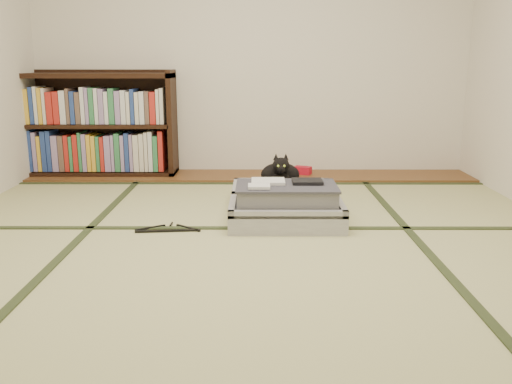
{
  "coord_description": "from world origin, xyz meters",
  "views": [
    {
      "loc": [
        0.06,
        -2.87,
        1.02
      ],
      "look_at": [
        0.05,
        0.35,
        0.25
      ],
      "focal_mm": 38.0,
      "sensor_mm": 36.0,
      "label": 1
    }
  ],
  "objects": [
    {
      "name": "red_item",
      "position": [
        0.48,
        2.03,
        0.06
      ],
      "size": [
        0.17,
        0.14,
        0.07
      ],
      "primitive_type": "cube",
      "rotation": [
        0.0,
        0.0,
        -0.42
      ],
      "color": "#B80E22",
      "rests_on": "wood_strip"
    },
    {
      "name": "wood_strip",
      "position": [
        0.0,
        2.0,
        0.01
      ],
      "size": [
        4.0,
        0.5,
        0.02
      ],
      "primitive_type": "cube",
      "color": "brown",
      "rests_on": "ground"
    },
    {
      "name": "cat",
      "position": [
        0.23,
        0.98,
        0.24
      ],
      "size": [
        0.32,
        0.33,
        0.26
      ],
      "color": "black",
      "rests_on": "suitcase"
    },
    {
      "name": "floor",
      "position": [
        0.0,
        0.0,
        0.0
      ],
      "size": [
        4.5,
        4.5,
        0.0
      ],
      "primitive_type": "plane",
      "color": "#CCCA88",
      "rests_on": "ground"
    },
    {
      "name": "suitcase",
      "position": [
        0.24,
        0.68,
        0.1
      ],
      "size": [
        0.73,
        0.97,
        0.29
      ],
      "color": "#ADACB1",
      "rests_on": "floor"
    },
    {
      "name": "cable_coil",
      "position": [
        0.41,
        1.01,
        0.15
      ],
      "size": [
        0.1,
        0.1,
        0.02
      ],
      "color": "white",
      "rests_on": "suitcase"
    },
    {
      "name": "hanger",
      "position": [
        -0.5,
        0.36,
        0.01
      ],
      "size": [
        0.41,
        0.2,
        0.01
      ],
      "color": "black",
      "rests_on": "floor"
    },
    {
      "name": "tatami_borders",
      "position": [
        0.0,
        0.49,
        0.0
      ],
      "size": [
        4.0,
        4.5,
        0.01
      ],
      "color": "#2D381E",
      "rests_on": "ground"
    },
    {
      "name": "bookcase",
      "position": [
        -1.46,
        2.07,
        0.45
      ],
      "size": [
        1.53,
        0.35,
        0.98
      ],
      "color": "black",
      "rests_on": "wood_strip"
    }
  ]
}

